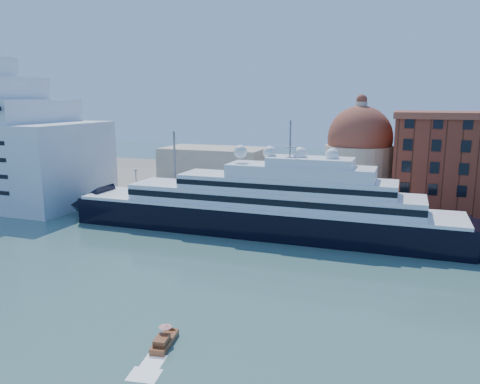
% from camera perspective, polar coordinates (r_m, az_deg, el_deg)
% --- Properties ---
extents(ground, '(400.00, 400.00, 0.00)m').
position_cam_1_polar(ground, '(82.31, -5.86, -8.82)').
color(ground, '#345A5A').
rests_on(ground, ground).
extents(quay, '(180.00, 10.00, 2.50)m').
position_cam_1_polar(quay, '(112.26, 1.56, -2.61)').
color(quay, gray).
rests_on(quay, ground).
extents(land, '(260.00, 72.00, 2.00)m').
position_cam_1_polar(land, '(150.99, 6.36, 0.84)').
color(land, slate).
rests_on(land, ground).
extents(quay_fence, '(180.00, 0.10, 1.20)m').
position_cam_1_polar(quay_fence, '(107.67, 0.82, -2.20)').
color(quay_fence, slate).
rests_on(quay_fence, quay).
extents(superyacht, '(93.91, 13.02, 28.07)m').
position_cam_1_polar(superyacht, '(100.49, 0.98, -2.16)').
color(superyacht, black).
rests_on(superyacht, ground).
extents(service_barge, '(13.78, 4.66, 3.09)m').
position_cam_1_polar(service_barge, '(133.70, -25.20, -1.59)').
color(service_barge, white).
rests_on(service_barge, ground).
extents(water_taxi, '(2.56, 5.54, 2.53)m').
position_cam_1_polar(water_taxi, '(57.70, -9.23, -17.46)').
color(water_taxi, brown).
rests_on(water_taxi, ground).
extents(church, '(66.00, 18.00, 25.50)m').
position_cam_1_polar(church, '(131.41, 7.44, 3.63)').
color(church, beige).
rests_on(church, land).
extents(lamp_posts, '(120.80, 2.40, 18.00)m').
position_cam_1_polar(lamp_posts, '(113.42, -4.80, 1.93)').
color(lamp_posts, slate).
rests_on(lamp_posts, quay).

